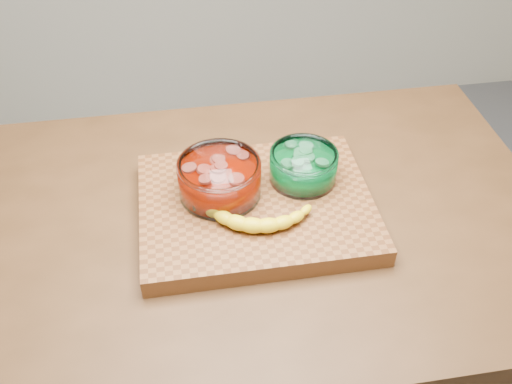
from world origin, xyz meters
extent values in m
cube|color=#472B15|center=(0.00, 0.00, 0.45)|extent=(1.20, 0.80, 0.90)
cube|color=brown|center=(0.00, 0.00, 0.92)|extent=(0.45, 0.35, 0.04)
cylinder|color=white|center=(-0.07, 0.03, 0.98)|extent=(0.16, 0.16, 0.07)
cylinder|color=#AB1400|center=(-0.07, 0.03, 0.97)|extent=(0.14, 0.14, 0.04)
cylinder|color=#D95844|center=(-0.07, 0.03, 1.00)|extent=(0.13, 0.13, 0.02)
cylinder|color=white|center=(0.10, 0.05, 0.97)|extent=(0.14, 0.14, 0.06)
cylinder|color=#037D2C|center=(0.10, 0.05, 0.96)|extent=(0.11, 0.11, 0.04)
cylinder|color=#5BC173|center=(0.10, 0.05, 0.99)|extent=(0.11, 0.11, 0.02)
camera|label=1|loc=(-0.13, -0.80, 1.69)|focal=40.00mm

